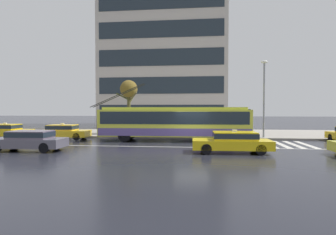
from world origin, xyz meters
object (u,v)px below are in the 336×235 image
taxi_far_behind (6,130)px  bus_shelter (153,116)px  trolleybus (174,122)px  taxi_oncoming_near (233,141)px  pedestrian_walking_past (151,118)px  pedestrian_approaching_curb (205,118)px  street_lamp (264,92)px  private_car_oncoming (29,140)px  street_tree_bare (129,91)px  taxi_queued_behind_bus (64,131)px  pedestrian_at_shelter (187,120)px

taxi_far_behind → bus_shelter: bearing=14.2°
trolleybus → taxi_oncoming_near: 7.10m
taxi_oncoming_near → bus_shelter: 11.51m
bus_shelter → pedestrian_walking_past: (-0.29, 0.73, -0.25)m
pedestrian_approaching_curb → street_lamp: bearing=-16.8°
private_car_oncoming → trolleybus: bearing=36.5°
street_lamp → street_tree_bare: bearing=169.8°
private_car_oncoming → bus_shelter: bearing=58.2°
taxi_queued_behind_bus → street_lamp: size_ratio=0.64×
pedestrian_walking_past → street_tree_bare: size_ratio=0.36×
private_car_oncoming → pedestrian_walking_past: size_ratio=2.34×
taxi_oncoming_near → pedestrian_at_shelter: size_ratio=2.52×
private_car_oncoming → street_tree_bare: size_ratio=0.85×
pedestrian_at_shelter → pedestrian_approaching_curb: (1.74, 1.17, 0.10)m
trolleybus → bus_shelter: trolleybus is taller
taxi_far_behind → pedestrian_walking_past: pedestrian_walking_past is taller
street_tree_bare → street_lamp: bearing=-10.2°
trolleybus → taxi_queued_behind_bus: trolleybus is taller
bus_shelter → taxi_far_behind: bearing=-165.8°
private_car_oncoming → street_tree_bare: 12.18m
pedestrian_approaching_curb → pedestrian_walking_past: 5.36m
taxi_oncoming_near → taxi_queued_behind_bus: bearing=156.8°
pedestrian_walking_past → street_lamp: size_ratio=0.29×
taxi_far_behind → pedestrian_approaching_curb: size_ratio=2.22×
private_car_oncoming → pedestrian_approaching_curb: 15.28m
pedestrian_approaching_curb → street_lamp: size_ratio=0.30×
taxi_queued_behind_bus → taxi_far_behind: size_ratio=0.98×
taxi_oncoming_near → taxi_far_behind: (-19.34, 6.20, -0.00)m
bus_shelter → taxi_queued_behind_bus: bearing=-153.9°
bus_shelter → pedestrian_at_shelter: 3.46m
taxi_queued_behind_bus → bus_shelter: (7.29, 3.58, 1.28)m
trolleybus → taxi_far_behind: bearing=178.5°
bus_shelter → pedestrian_walking_past: 0.82m
pedestrian_at_shelter → pedestrian_walking_past: size_ratio=0.95×
bus_shelter → pedestrian_at_shelter: size_ratio=1.95×
taxi_oncoming_near → taxi_far_behind: bearing=162.2°
bus_shelter → pedestrian_approaching_curb: 5.04m
taxi_oncoming_near → street_tree_bare: (-9.06, 10.40, 3.74)m
trolleybus → taxi_far_behind: (-15.31, 0.41, -0.84)m
bus_shelter → street_tree_bare: size_ratio=0.67×
street_lamp → pedestrian_walking_past: bearing=168.6°
pedestrian_at_shelter → street_tree_bare: (-5.94, 1.94, 2.78)m
taxi_far_behind → pedestrian_approaching_curb: (17.96, 3.43, 1.07)m
pedestrian_at_shelter → street_lamp: size_ratio=0.28×
private_car_oncoming → street_lamp: 18.84m
pedestrian_at_shelter → street_lamp: bearing=-3.0°
taxi_oncoming_near → private_car_oncoming: 12.69m
bus_shelter → street_tree_bare: 3.73m
street_lamp → taxi_far_behind: bearing=-175.3°
trolleybus → private_car_oncoming: (-8.64, -6.40, -0.84)m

